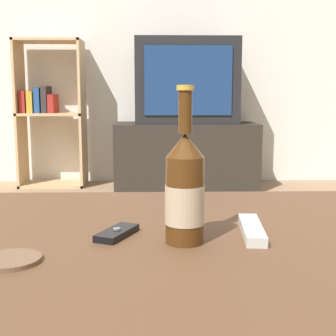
# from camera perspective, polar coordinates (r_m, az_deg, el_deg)

# --- Properties ---
(back_wall) EXTENTS (8.00, 0.05, 2.60)m
(back_wall) POSITION_cam_1_polar(r_m,az_deg,el_deg) (3.99, -1.65, 17.20)
(back_wall) COLOR silver
(back_wall) RESTS_ON ground_plane
(coffee_table) EXTENTS (1.40, 0.87, 0.43)m
(coffee_table) POSITION_cam_1_polar(r_m,az_deg,el_deg) (0.98, -2.35, -10.92)
(coffee_table) COLOR brown
(coffee_table) RESTS_ON ground_plane
(tv_stand) EXTENTS (1.09, 0.49, 0.51)m
(tv_stand) POSITION_cam_1_polar(r_m,az_deg,el_deg) (3.66, 2.18, 1.54)
(tv_stand) COLOR #28231E
(tv_stand) RESTS_ON ground_plane
(television) EXTENTS (0.77, 0.46, 0.63)m
(television) POSITION_cam_1_polar(r_m,az_deg,el_deg) (3.63, 2.24, 10.48)
(television) COLOR black
(television) RESTS_ON tv_stand
(bookshelf) EXTENTS (0.51, 0.30, 1.15)m
(bookshelf) POSITION_cam_1_polar(r_m,az_deg,el_deg) (3.83, -14.38, 6.78)
(bookshelf) COLOR tan
(bookshelf) RESTS_ON ground_plane
(beer_bottle) EXTENTS (0.08, 0.08, 0.30)m
(beer_bottle) POSITION_cam_1_polar(r_m,az_deg,el_deg) (0.89, 2.06, -2.69)
(beer_bottle) COLOR #47280F
(beer_bottle) RESTS_ON coffee_table
(cell_phone) EXTENTS (0.09, 0.12, 0.02)m
(cell_phone) POSITION_cam_1_polar(r_m,az_deg,el_deg) (0.96, -6.25, -7.87)
(cell_phone) COLOR black
(cell_phone) RESTS_ON coffee_table
(remote_control) EXTENTS (0.06, 0.19, 0.02)m
(remote_control) POSITION_cam_1_polar(r_m,az_deg,el_deg) (0.98, 10.20, -7.43)
(remote_control) COLOR beige
(remote_control) RESTS_ON coffee_table
(coaster) EXTENTS (0.10, 0.10, 0.01)m
(coaster) POSITION_cam_1_polar(r_m,az_deg,el_deg) (0.86, -18.60, -10.57)
(coaster) COLOR brown
(coaster) RESTS_ON coffee_table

